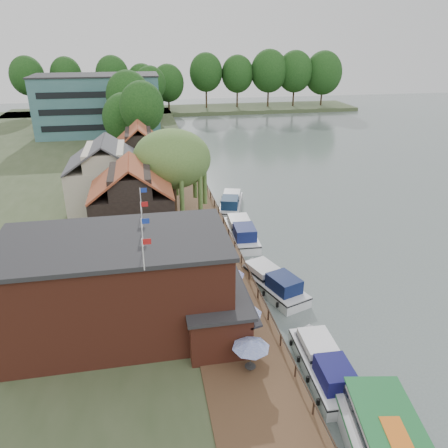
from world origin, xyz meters
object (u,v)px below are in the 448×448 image
umbrella_5 (219,249)px  cruiser_1 (272,279)px  cruiser_0 (325,362)px  hotel_block (99,105)px  umbrella_4 (218,263)px  cottage_b (107,175)px  umbrella_1 (245,321)px  cottage_c (140,155)px  cruiser_3 (231,201)px  willow (173,176)px  umbrella_3 (232,282)px  pub (147,283)px  cottage_a (132,202)px  umbrella_2 (229,300)px  umbrella_0 (251,356)px  cruiser_2 (241,230)px

umbrella_5 → cruiser_1: bearing=-48.6°
cruiser_0 → cruiser_1: bearing=94.1°
hotel_block → umbrella_4: bearing=-77.6°
cottage_b → umbrella_1: (10.55, -27.47, -2.96)m
cottage_c → cruiser_3: (11.06, -9.67, -4.15)m
umbrella_1 → cruiser_1: (4.10, 7.08, -1.20)m
willow → umbrella_3: 17.85m
pub → cruiser_1: pub is taller
hotel_block → cruiser_0: bearing=-76.1°
pub → cottage_a: size_ratio=2.33×
hotel_block → umbrella_2: hotel_block is taller
pub → willow: size_ratio=1.92×
cruiser_0 → pub: bearing=153.2°
cottage_a → cruiser_1: size_ratio=0.94×
cottage_a → umbrella_5: size_ratio=3.62×
willow → umbrella_1: bearing=-82.3°
umbrella_2 → hotel_block: bearing=101.2°
hotel_block → umbrella_1: hotel_block is taller
cruiser_1 → cottage_c: bearing=90.7°
pub → cottage_a: bearing=93.8°
umbrella_1 → umbrella_4: (-0.32, 8.81, 0.00)m
cottage_b → umbrella_0: cottage_b is taller
pub → umbrella_4: bearing=45.5°
willow → cruiser_2: 9.76m
pub → cruiser_2: 18.80m
cruiser_2 → umbrella_1: bearing=-99.6°
umbrella_3 → cruiser_2: (3.61, 12.38, -1.14)m
pub → cruiser_3: pub is taller
willow → cruiser_1: 17.73m
cottage_b → cruiser_3: bearing=-2.5°
umbrella_0 → umbrella_1: (0.48, 3.52, 0.00)m
pub → cottage_c: bearing=90.0°
cruiser_2 → cruiser_3: (0.68, 9.05, -0.05)m
cruiser_1 → cruiser_3: size_ratio=0.99×
cottage_c → cottage_a: bearing=-93.0°
cottage_b → cruiser_3: 15.64m
umbrella_0 → umbrella_2: (-0.09, 6.29, 0.00)m
pub → umbrella_2: pub is taller
umbrella_3 → cruiser_2: 12.94m
cottage_a → cruiser_3: size_ratio=0.94×
cottage_c → umbrella_5: cottage_c is taller
hotel_block → umbrella_2: 72.23m
umbrella_4 → cruiser_1: (4.42, -1.73, -1.20)m
pub → umbrella_4: size_ratio=8.38×
hotel_block → umbrella_5: 63.92m
umbrella_2 → cruiser_3: (5.08, 24.03, -1.19)m
umbrella_3 → willow: bearing=100.8°
umbrella_0 → umbrella_5: size_ratio=1.00×
umbrella_2 → umbrella_4: (0.24, 6.04, 0.00)m
cottage_c → umbrella_5: size_ratio=3.58×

